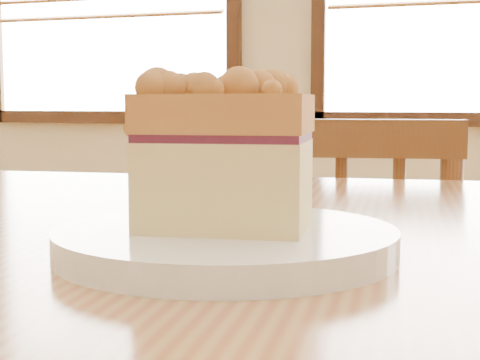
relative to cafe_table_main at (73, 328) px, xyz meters
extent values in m
cube|color=black|center=(-1.93, 3.66, 0.11)|extent=(1.76, 0.06, 0.08)
cube|color=brown|center=(-1.93, 3.63, 0.75)|extent=(1.56, 0.05, 0.03)
cube|color=black|center=(0.27, 3.66, 0.11)|extent=(1.76, 0.06, 0.08)
cube|color=brown|center=(0.27, 3.63, 0.75)|extent=(1.56, 0.05, 0.03)
cube|color=#A67640|center=(0.00, 0.00, 0.08)|extent=(1.23, 0.89, 0.04)
cylinder|color=brown|center=(0.31, 0.49, -0.03)|extent=(0.03, 0.03, 0.41)
cylinder|color=brown|center=(0.01, 0.45, -0.03)|extent=(0.03, 0.03, 0.41)
cube|color=brown|center=(0.16, 0.47, 0.15)|extent=(0.34, 0.09, 0.05)
cylinder|color=brown|center=(0.24, 0.48, -0.04)|extent=(0.02, 0.02, 0.36)
cylinder|color=brown|center=(0.16, 0.47, -0.04)|extent=(0.02, 0.02, 0.36)
cylinder|color=brown|center=(0.08, 0.46, -0.04)|extent=(0.02, 0.02, 0.36)
cylinder|color=white|center=(0.19, -0.12, 0.11)|extent=(0.23, 0.23, 0.02)
cylinder|color=white|center=(0.19, -0.12, 0.11)|extent=(0.15, 0.15, 0.01)
cube|color=#E9D084|center=(0.19, -0.12, 0.15)|extent=(0.12, 0.09, 0.06)
cube|color=#4B152A|center=(0.19, -0.12, 0.18)|extent=(0.11, 0.09, 0.01)
cube|color=#C37F3D|center=(0.19, -0.12, 0.20)|extent=(0.12, 0.09, 0.02)
sphere|color=#C37F3D|center=(0.21, -0.12, 0.21)|extent=(0.03, 0.03, 0.03)
sphere|color=#C37F3D|center=(0.17, -0.09, 0.21)|extent=(0.02, 0.02, 0.02)
sphere|color=#C37F3D|center=(0.18, -0.12, 0.21)|extent=(0.02, 0.02, 0.02)
sphere|color=#C37F3D|center=(0.17, -0.14, 0.21)|extent=(0.02, 0.02, 0.02)
sphere|color=#C37F3D|center=(0.16, -0.12, 0.21)|extent=(0.02, 0.02, 0.02)
sphere|color=#C37F3D|center=(0.18, -0.14, 0.21)|extent=(0.02, 0.02, 0.02)
sphere|color=#C37F3D|center=(0.20, -0.09, 0.21)|extent=(0.01, 0.01, 0.01)
sphere|color=#C37F3D|center=(0.17, -0.10, 0.21)|extent=(0.02, 0.02, 0.02)
sphere|color=#C37F3D|center=(0.17, -0.12, 0.21)|extent=(0.02, 0.02, 0.02)
sphere|color=#C37F3D|center=(0.22, -0.08, 0.21)|extent=(0.02, 0.02, 0.02)
sphere|color=#C37F3D|center=(0.19, -0.09, 0.21)|extent=(0.01, 0.01, 0.01)
sphere|color=#C37F3D|center=(0.18, -0.09, 0.21)|extent=(0.01, 0.01, 0.01)
sphere|color=#C37F3D|center=(0.20, -0.09, 0.21)|extent=(0.03, 0.03, 0.03)
sphere|color=#C37F3D|center=(0.21, -0.09, 0.21)|extent=(0.01, 0.01, 0.01)
sphere|color=#C37F3D|center=(0.15, -0.10, 0.21)|extent=(0.02, 0.02, 0.02)
sphere|color=#C37F3D|center=(0.16, -0.11, 0.21)|extent=(0.02, 0.02, 0.02)
sphere|color=#C37F3D|center=(0.20, -0.09, 0.21)|extent=(0.01, 0.01, 0.01)
sphere|color=#C37F3D|center=(0.16, -0.10, 0.21)|extent=(0.02, 0.02, 0.02)
sphere|color=#C37F3D|center=(0.13, -0.13, 0.16)|extent=(0.01, 0.01, 0.01)
sphere|color=#C37F3D|center=(0.13, -0.11, 0.19)|extent=(0.02, 0.02, 0.02)
sphere|color=#C37F3D|center=(0.13, -0.12, 0.17)|extent=(0.02, 0.02, 0.02)
sphere|color=#C37F3D|center=(0.14, -0.15, 0.20)|extent=(0.01, 0.01, 0.01)
sphere|color=#C37F3D|center=(0.14, -0.13, 0.19)|extent=(0.01, 0.01, 0.01)
camera|label=1|loc=(0.35, -0.57, 0.20)|focal=55.00mm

